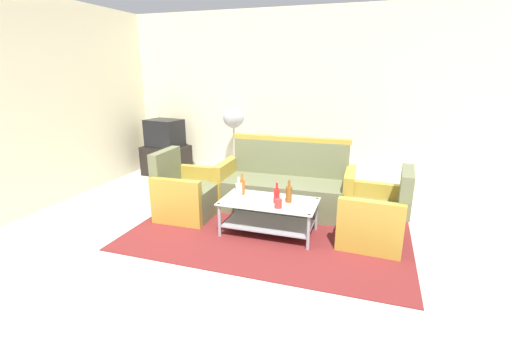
{
  "coord_description": "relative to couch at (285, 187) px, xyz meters",
  "views": [
    {
      "loc": [
        1.05,
        -3.0,
        1.85
      ],
      "look_at": [
        -0.19,
        0.73,
        0.65
      ],
      "focal_mm": 25.25,
      "sensor_mm": 36.0,
      "label": 1
    }
  ],
  "objects": [
    {
      "name": "tv_stand",
      "position": [
        -2.49,
        1.02,
        -0.06
      ],
      "size": [
        0.8,
        0.5,
        0.52
      ],
      "primitive_type": "cube",
      "color": "black",
      "rests_on": "ground"
    },
    {
      "name": "television",
      "position": [
        -2.49,
        1.03,
        0.44
      ],
      "size": [
        0.66,
        0.53,
        0.48
      ],
      "rotation": [
        0.0,
        0.0,
        2.99
      ],
      "color": "black",
      "rests_on": "tv_stand"
    },
    {
      "name": "armchair_right",
      "position": [
        1.18,
        -0.64,
        -0.03
      ],
      "size": [
        0.74,
        0.8,
        0.85
      ],
      "rotation": [
        0.0,
        0.0,
        1.51
      ],
      "color": "#6B704C",
      "rests_on": "rug"
    },
    {
      "name": "armchair_left",
      "position": [
        -1.18,
        -0.62,
        -0.03
      ],
      "size": [
        0.71,
        0.77,
        0.85
      ],
      "rotation": [
        0.0,
        0.0,
        -1.55
      ],
      "color": "#6B704C",
      "rests_on": "rug"
    },
    {
      "name": "couch",
      "position": [
        0.0,
        0.0,
        0.0
      ],
      "size": [
        1.81,
        0.78,
        0.96
      ],
      "rotation": [
        0.0,
        0.0,
        3.16
      ],
      "color": "#6B704C",
      "rests_on": "rug"
    },
    {
      "name": "bottle_red",
      "position": [
        0.1,
        -0.85,
        0.18
      ],
      "size": [
        0.07,
        0.07,
        0.24
      ],
      "color": "red",
      "rests_on": "coffee_table"
    },
    {
      "name": "coffee_table",
      "position": [
        0.01,
        -0.82,
        -0.04
      ],
      "size": [
        1.1,
        0.6,
        0.4
      ],
      "color": "silver",
      "rests_on": "rug"
    },
    {
      "name": "bottle_clear",
      "position": [
        -0.35,
        -0.84,
        0.19
      ],
      "size": [
        0.08,
        0.08,
        0.25
      ],
      "color": "silver",
      "rests_on": "coffee_table"
    },
    {
      "name": "ground_plane",
      "position": [
        0.03,
        -1.53,
        -0.32
      ],
      "size": [
        14.0,
        14.0,
        0.0
      ],
      "primitive_type": "plane",
      "color": "beige"
    },
    {
      "name": "bottle_orange",
      "position": [
        -0.36,
        -0.7,
        0.19
      ],
      "size": [
        0.06,
        0.06,
        0.26
      ],
      "color": "#D85919",
      "rests_on": "coffee_table"
    },
    {
      "name": "pedestal_fan",
      "position": [
        -1.17,
        1.07,
        0.7
      ],
      "size": [
        0.36,
        0.36,
        1.27
      ],
      "color": "#2D2D33",
      "rests_on": "ground"
    },
    {
      "name": "cup",
      "position": [
        0.16,
        -0.99,
        0.14
      ],
      "size": [
        0.08,
        0.08,
        0.1
      ],
      "primitive_type": "cylinder",
      "color": "red",
      "rests_on": "coffee_table"
    },
    {
      "name": "rug",
      "position": [
        0.0,
        -0.7,
        -0.31
      ],
      "size": [
        3.18,
        2.18,
        0.01
      ],
      "primitive_type": "cube",
      "color": "maroon",
      "rests_on": "ground"
    },
    {
      "name": "bottle_brown",
      "position": [
        0.23,
        -0.78,
        0.19
      ],
      "size": [
        0.07,
        0.07,
        0.26
      ],
      "color": "brown",
      "rests_on": "coffee_table"
    },
    {
      "name": "wall_back",
      "position": [
        0.03,
        1.53,
        1.08
      ],
      "size": [
        6.52,
        0.12,
        2.8
      ],
      "color": "beige",
      "rests_on": "ground"
    }
  ]
}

